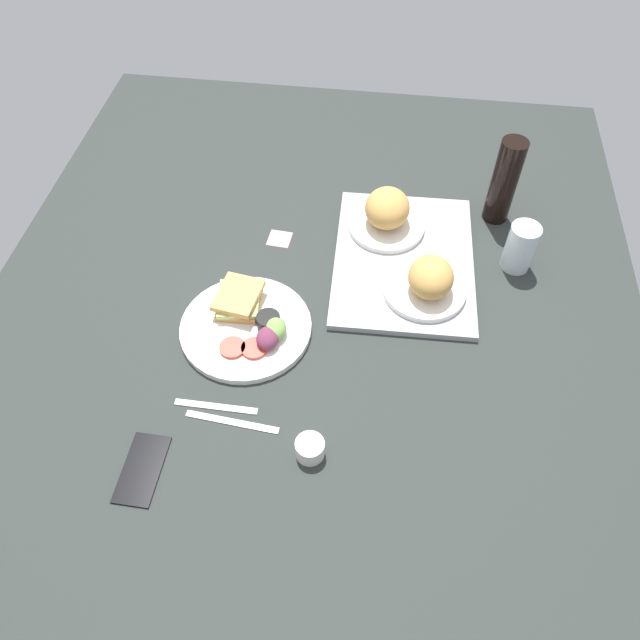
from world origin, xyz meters
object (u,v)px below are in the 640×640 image
Objects in this scene: bread_plate_far at (428,281)px; plate_with_salad at (248,323)px; drinking_glass at (520,247)px; sticky_note at (280,239)px; knife at (232,422)px; bread_plate_near at (387,213)px; espresso_cup at (310,449)px; cell_phone at (142,469)px; serving_tray at (404,260)px; soda_bottle at (504,181)px; fork at (216,406)px.

bread_plate_far is 41.28cm from plate_with_salad.
sticky_note is (-1.49, -57.56, -6.01)cm from drinking_glass.
knife is at bearing 3.84° from plate_with_salad.
knife is at bearing -44.29° from bread_plate_far.
knife is at bearing -24.10° from bread_plate_near.
bread_plate_far is 1.57× the size of drinking_glass.
espresso_cup reaches higher than cell_phone.
bread_plate_far is at bearing 28.25° from serving_tray.
bread_plate_far is 3.41× the size of sticky_note.
bread_plate_far is 3.41× the size of espresso_cup.
espresso_cup is at bearing -26.04° from bread_plate_far.
soda_bottle is at bearing 56.23° from knife.
drinking_glass is 0.64× the size of knife.
drinking_glass is at bearing 143.06° from espresso_cup.
fork is at bearing 147.83° from knife.
soda_bottle reaches higher than knife.
serving_tray is 27.11cm from drinking_glass.
plate_with_salad is 23.75cm from knife.
serving_tray reaches higher than sticky_note.
sticky_note is at bearing -97.41° from serving_tray.
soda_bottle is at bearing -166.60° from drinking_glass.
knife is (37.91, -36.98, -5.11)cm from bread_plate_far.
drinking_glass is 2.17× the size of espresso_cup.
soda_bottle is (-44.09, 55.44, 9.70)cm from plate_with_salad.
soda_bottle is 4.07× the size of espresso_cup.
serving_tray is 3.71× the size of drinking_glass.
cell_phone is (12.03, -14.55, 0.15)cm from knife.
soda_bottle reaches higher than cell_phone.
knife is (23.66, 1.59, -1.44)cm from plate_with_salad.
serving_tray reaches higher than cell_phone.
plate_with_salad is at bearing -69.72° from bread_plate_far.
serving_tray is at bearing -84.49° from drinking_glass.
plate_with_salad is 71.49cm from soda_bottle.
drinking_glass is 78.43cm from fork.
espresso_cup is at bearing -16.04° from serving_tray.
bread_plate_far is at bearing 68.54° from sticky_note.
knife is at bearing -33.04° from serving_tray.
bread_plate_near is at bearing -152.81° from bread_plate_far.
fork is at bearing -38.02° from serving_tray.
serving_tray is 2.36× the size of bread_plate_near.
knife is at bearing -36.59° from fork.
fork is (55.74, -30.27, -5.57)cm from bread_plate_near.
serving_tray is 75.82cm from cell_phone.
knife is (3.00, 4.00, 0.00)cm from fork.
bread_plate_far is 1.33× the size of cell_phone.
serving_tray is 1.98× the size of soda_bottle.
serving_tray is 31.36cm from sticky_note.
fork is at bearing -41.78° from soda_bottle.
drinking_glass is 96.07cm from cell_phone.
drinking_glass reaches higher than fork.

